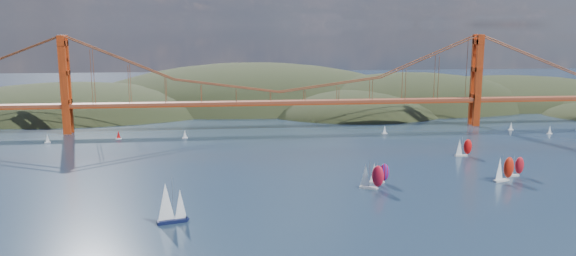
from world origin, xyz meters
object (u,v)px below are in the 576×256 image
Objects in this scene: racer_0 at (371,176)px; racer_3 at (463,147)px; sloop_navy at (170,203)px; racer_2 at (515,166)px; racer_rwb at (379,172)px; racer_1 at (504,169)px.

racer_0 is 73.69m from racer_3.
racer_2 is at bearing 0.15° from sloop_navy.
sloop_navy is 1.57× the size of racer_3.
racer_rwb is at bearing 9.17° from sloop_navy.
racer_1 is 10.31m from racer_2.
racer_rwb is at bearing 157.34° from racer_1.
racer_3 is (1.94, 42.73, -0.77)m from racer_1.
racer_1 reaches higher than racer_2.
sloop_navy reaches higher than racer_0.
racer_3 is (127.64, 76.57, -2.04)m from sloop_navy.
racer_0 is 63.47m from racer_2.
sloop_navy is 1.60× the size of racer_2.
racer_3 is at bearing 91.28° from racer_2.
racer_0 is 1.20× the size of racer_rwb.
racer_1 is 1.23× the size of racer_rwb.
racer_rwb is (76.32, 36.89, -2.22)m from sloop_navy.
racer_3 reaches higher than racer_2.
racer_1 is 49.49m from racer_rwb.
racer_rwb is (-57.39, -3.40, -0.11)m from racer_2.
racer_3 is at bearing 46.76° from racer_rwb.
sloop_navy is 84.79m from racer_rwb.
racer_3 is at bearing 14.34° from sloop_navy.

